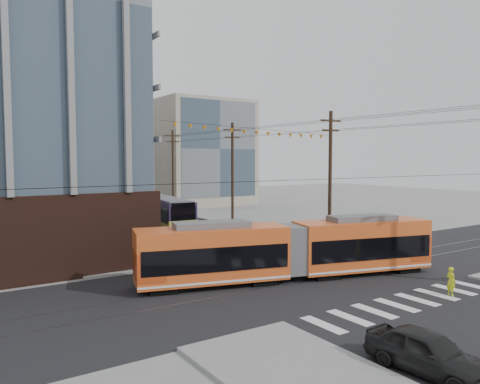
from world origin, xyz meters
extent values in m
plane|color=slate|center=(0.00, 0.00, 0.00)|extent=(160.00, 160.00, 0.00)
cube|color=gray|center=(16.00, 48.00, 8.00)|extent=(14.00, 14.00, 16.00)
cube|color=#8C99A5|center=(18.00, 68.00, 7.00)|extent=(16.00, 16.00, 14.00)
cylinder|color=black|center=(8.50, 56.00, 5.50)|extent=(0.30, 0.30, 11.00)
imported|color=black|center=(-5.89, -8.16, 0.71)|extent=(1.99, 4.31, 1.43)
imported|color=#A5A8BB|center=(-5.86, 11.65, 0.83)|extent=(3.20, 5.32, 1.66)
imported|color=silver|center=(-5.09, 18.43, 0.73)|extent=(2.32, 5.12, 1.45)
imported|color=slate|center=(-6.03, 24.14, 0.63)|extent=(3.31, 4.97, 1.27)
imported|color=yellow|center=(2.84, -3.53, 0.76)|extent=(0.46, 0.61, 1.51)
cube|color=gray|center=(8.30, 13.76, 0.41)|extent=(2.35, 4.19, 0.83)
camera|label=1|loc=(-19.33, -17.16, 7.05)|focal=35.00mm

